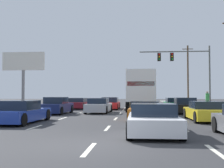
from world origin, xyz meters
TOP-DOWN VIEW (x-y plane):
  - ground_plane at (0.00, 25.00)m, footprint 140.00×140.00m
  - sidewalk_right at (8.35, 20.00)m, footprint 2.80×80.00m
  - sidewalk_left at (-8.35, 20.00)m, footprint 2.80×80.00m
  - lane_markings at (-0.00, 21.90)m, footprint 6.94×57.00m
  - car_maroon at (-5.01, 21.97)m, footprint 1.95×4.55m
  - car_navy at (-5.04, 13.69)m, footprint 1.92×4.14m
  - car_blue at (-4.90, 6.37)m, footprint 2.01×4.56m
  - car_red at (-1.45, 21.27)m, footprint 1.91×4.48m
  - car_silver at (-1.84, 15.10)m, footprint 1.95×4.32m
  - box_truck at (1.72, 18.14)m, footprint 2.70×8.20m
  - car_orange at (1.81, 9.04)m, footprint 2.07×4.12m
  - car_white at (1.94, 2.66)m, footprint 1.96×4.32m
  - car_green at (5.29, 21.99)m, footprint 1.96×4.43m
  - car_black at (5.28, 15.15)m, footprint 1.95×4.09m
  - car_yellow at (5.30, 8.46)m, footprint 1.90×4.30m
  - traffic_signal_mast at (6.70, 26.19)m, footprint 8.47×0.69m
  - utility_pole_far at (10.23, 41.24)m, footprint 1.80×0.28m
  - roadside_billboard at (-12.52, 25.01)m, footprint 5.28×0.36m
  - pedestrian_near_corner at (8.57, 21.26)m, footprint 0.38×0.38m

SIDE VIEW (x-z plane):
  - ground_plane at x=0.00m, z-range 0.00..0.00m
  - lane_markings at x=0.00m, z-range 0.00..0.01m
  - sidewalk_right at x=8.35m, z-range 0.00..0.14m
  - sidewalk_left at x=-8.35m, z-range 0.00..0.14m
  - car_orange at x=1.81m, z-range -0.04..1.08m
  - car_yellow at x=5.30m, z-range -0.04..1.09m
  - car_white at x=1.94m, z-range -0.05..1.12m
  - car_blue at x=-4.90m, z-range -0.06..1.15m
  - car_maroon at x=-5.01m, z-range -0.04..1.13m
  - car_green at x=5.29m, z-range -0.04..1.16m
  - car_silver at x=-1.84m, z-range -0.05..1.18m
  - car_black at x=5.28m, z-range -0.07..1.22m
  - car_red at x=-1.45m, z-range -0.05..1.21m
  - car_navy at x=-5.04m, z-range -0.07..1.27m
  - pedestrian_near_corner at x=8.57m, z-range 0.14..1.89m
  - box_truck at x=1.72m, z-range 0.24..3.83m
  - roadside_billboard at x=-12.52m, z-range 1.59..8.36m
  - utility_pole_far at x=10.23m, z-range 0.14..10.22m
  - traffic_signal_mast at x=6.70m, z-range 1.76..9.18m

